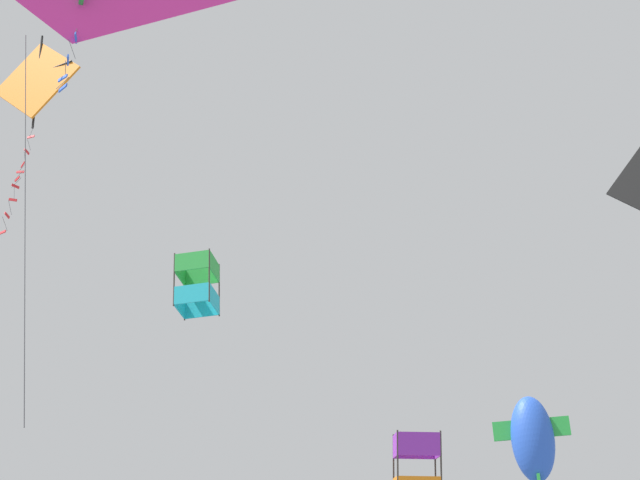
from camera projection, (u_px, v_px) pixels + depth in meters
kite_box_mid_left at (417, 469)px, 23.33m from camera, size 2.18×1.65×7.92m
kite_diamond_highest at (36, 81)px, 24.92m from camera, size 2.10×1.62×7.35m
kite_fish_low_drifter at (533, 440)px, 16.56m from camera, size 1.57×1.21×6.64m
kite_box_far_centre at (197, 285)px, 28.31m from camera, size 1.66×1.60×1.73m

